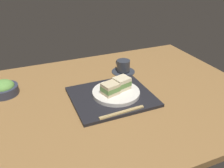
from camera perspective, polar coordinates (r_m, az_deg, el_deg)
ground_plane at (r=112.27cm, az=-0.81°, el=-3.52°), size 140.00×100.00×3.00cm
serving_tray at (r=109.46cm, az=-0.06°, el=-3.07°), size 36.58×31.68×1.43cm
sandwich_plate at (r=109.44cm, az=0.98°, el=-2.11°), size 22.05×22.05×1.76cm
sandwich_near at (r=105.65cm, az=-0.44°, el=-1.13°), size 8.44×7.79×5.21cm
sandwich_far at (r=109.72cm, az=2.39°, el=0.19°), size 8.35×7.76×5.68cm
salad_bowl at (r=122.64cm, az=-24.83°, el=-1.00°), size 13.45×13.45×7.03cm
chopsticks_pair at (r=97.33cm, az=2.44°, el=-6.85°), size 20.24×2.31×0.70cm
coffee_cup at (r=133.29cm, az=2.72°, el=4.16°), size 13.18×13.18×7.08cm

